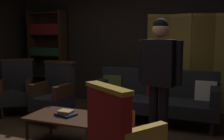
# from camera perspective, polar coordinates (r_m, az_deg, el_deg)

# --- Properties ---
(back_wall) EXTENTS (7.20, 0.10, 2.80)m
(back_wall) POSITION_cam_1_polar(r_m,az_deg,el_deg) (5.62, 6.16, 6.63)
(back_wall) COLOR black
(back_wall) RESTS_ON ground_plane
(folding_screen) EXTENTS (2.12, 0.38, 1.90)m
(folding_screen) POSITION_cam_1_polar(r_m,az_deg,el_deg) (5.32, 19.12, 1.73)
(folding_screen) COLOR olive
(folding_screen) RESTS_ON ground_plane
(bookshelf) EXTENTS (0.90, 0.32, 2.05)m
(bookshelf) POSITION_cam_1_polar(r_m,az_deg,el_deg) (6.33, -13.72, 3.64)
(bookshelf) COLOR #382114
(bookshelf) RESTS_ON ground_plane
(velvet_couch) EXTENTS (2.12, 0.78, 0.88)m
(velvet_couch) POSITION_cam_1_polar(r_m,az_deg,el_deg) (4.64, 9.34, -5.41)
(velvet_couch) COLOR #382114
(velvet_couch) RESTS_ON ground_plane
(coffee_table) EXTENTS (1.00, 0.64, 0.42)m
(coffee_table) POSITION_cam_1_polar(r_m,az_deg,el_deg) (3.64, -9.87, -10.39)
(coffee_table) COLOR #382114
(coffee_table) RESTS_ON ground_plane
(armchair_gilt_accent) EXTENTS (0.80, 0.80, 1.04)m
(armchair_gilt_accent) POSITION_cam_1_polar(r_m,az_deg,el_deg) (2.60, 2.24, -15.07)
(armchair_gilt_accent) COLOR #B78E33
(armchair_gilt_accent) RESTS_ON ground_plane
(armchair_wing_left) EXTENTS (0.80, 0.80, 1.04)m
(armchair_wing_left) POSITION_cam_1_polar(r_m,az_deg,el_deg) (5.29, -19.94, -3.76)
(armchair_wing_left) COLOR #382114
(armchair_wing_left) RESTS_ON ground_plane
(armchair_wing_right) EXTENTS (0.62, 0.62, 1.04)m
(armchair_wing_right) POSITION_cam_1_polar(r_m,az_deg,el_deg) (4.62, -12.43, -5.08)
(armchair_wing_right) COLOR #382114
(armchair_wing_right) RESTS_ON ground_plane
(standing_figure) EXTENTS (0.58, 0.30, 1.70)m
(standing_figure) POSITION_cam_1_polar(r_m,az_deg,el_deg) (3.33, 10.29, -0.56)
(standing_figure) COLOR black
(standing_figure) RESTS_ON ground_plane
(book_navy_cloth) EXTENTS (0.30, 0.26, 0.03)m
(book_navy_cloth) POSITION_cam_1_polar(r_m,az_deg,el_deg) (3.62, -10.04, -9.48)
(book_navy_cloth) COLOR navy
(book_navy_cloth) RESTS_ON coffee_table
(book_tan_leather) EXTENTS (0.19, 0.15, 0.04)m
(book_tan_leather) POSITION_cam_1_polar(r_m,az_deg,el_deg) (3.61, -10.06, -8.95)
(book_tan_leather) COLOR #9E7A47
(book_tan_leather) RESTS_ON book_navy_cloth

